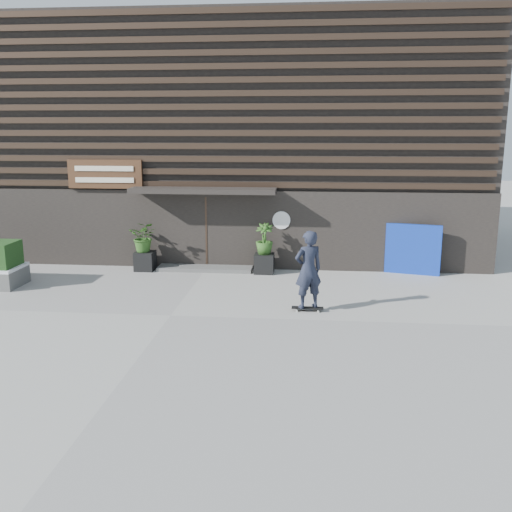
# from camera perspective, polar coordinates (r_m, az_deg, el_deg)

# --- Properties ---
(ground) EXTENTS (80.00, 80.00, 0.00)m
(ground) POSITION_cam_1_polar(r_m,az_deg,el_deg) (13.84, -8.58, -5.94)
(ground) COLOR #9F9E97
(ground) RESTS_ON ground
(entrance_step) EXTENTS (3.00, 0.80, 0.12)m
(entrance_step) POSITION_cam_1_polar(r_m,az_deg,el_deg) (18.14, -5.11, -1.22)
(entrance_step) COLOR #51514E
(entrance_step) RESTS_ON ground
(planter_pot_left) EXTENTS (0.60, 0.60, 0.60)m
(planter_pot_left) POSITION_cam_1_polar(r_m,az_deg,el_deg) (18.34, -11.09, -0.49)
(planter_pot_left) COLOR black
(planter_pot_left) RESTS_ON ground
(bamboo_left) EXTENTS (0.86, 0.75, 0.96)m
(bamboo_left) POSITION_cam_1_polar(r_m,az_deg,el_deg) (18.19, -11.19, 1.91)
(bamboo_left) COLOR #2D591E
(bamboo_left) RESTS_ON planter_pot_left
(planter_pot_right) EXTENTS (0.60, 0.60, 0.60)m
(planter_pot_right) POSITION_cam_1_polar(r_m,az_deg,el_deg) (17.65, 0.83, -0.76)
(planter_pot_right) COLOR black
(planter_pot_right) RESTS_ON ground
(bamboo_right) EXTENTS (0.54, 0.54, 0.96)m
(bamboo_right) POSITION_cam_1_polar(r_m,az_deg,el_deg) (17.49, 0.84, 1.73)
(bamboo_right) COLOR #2D591E
(bamboo_right) RESTS_ON planter_pot_right
(blue_tarp) EXTENTS (1.64, 0.52, 1.56)m
(blue_tarp) POSITION_cam_1_polar(r_m,az_deg,el_deg) (18.07, 15.49, 0.65)
(blue_tarp) COLOR #0B2899
(blue_tarp) RESTS_ON ground
(building) EXTENTS (18.00, 11.00, 8.00)m
(building) POSITION_cam_1_polar(r_m,az_deg,el_deg) (22.93, -2.83, 11.58)
(building) COLOR black
(building) RESTS_ON ground
(skateboarder) EXTENTS (0.83, 0.71, 2.01)m
(skateboarder) POSITION_cam_1_polar(r_m,az_deg,el_deg) (13.78, 5.28, -1.39)
(skateboarder) COLOR black
(skateboarder) RESTS_ON ground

